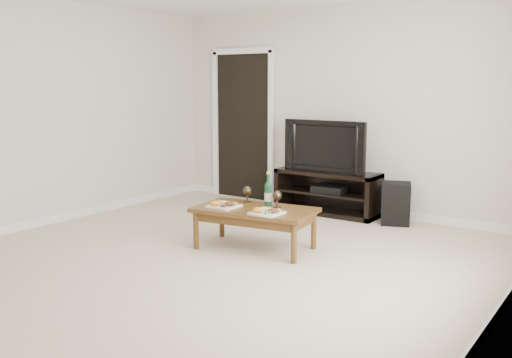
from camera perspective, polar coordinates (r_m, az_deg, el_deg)
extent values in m
plane|color=beige|center=(5.32, -5.11, -8.51)|extent=(5.50, 5.50, 0.00)
cube|color=beige|center=(7.40, 8.69, 6.78)|extent=(5.00, 0.04, 2.60)
cube|color=black|center=(8.19, -1.29, 5.22)|extent=(0.90, 0.02, 2.05)
cube|color=black|center=(7.30, 7.15, -1.33)|extent=(1.33, 0.45, 0.55)
imported|color=black|center=(7.21, 7.25, 3.34)|extent=(1.12, 0.18, 0.65)
cube|color=black|center=(7.27, 7.33, -0.98)|extent=(0.44, 0.35, 0.08)
cube|color=black|center=(6.92, 13.81, -2.38)|extent=(0.42, 0.42, 0.49)
cube|color=#543817|center=(5.72, -0.11, -4.98)|extent=(1.26, 0.81, 0.42)
cube|color=white|center=(5.72, -3.23, -2.47)|extent=(0.27, 0.27, 0.07)
cube|color=white|center=(5.41, 1.10, -3.15)|extent=(0.27, 0.27, 0.07)
cylinder|color=#103C20|center=(5.77, 1.23, -0.94)|extent=(0.07, 0.07, 0.35)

